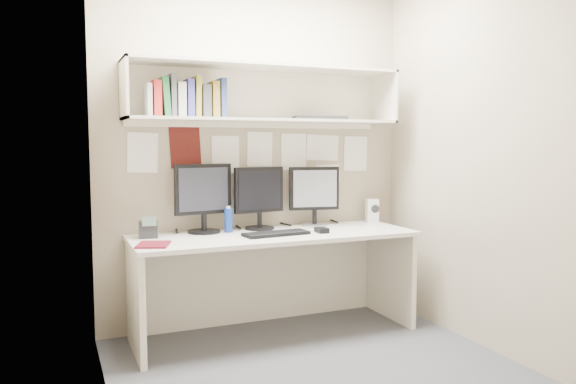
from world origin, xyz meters
name	(u,v)px	position (x,y,z in m)	size (l,w,h in m)	color
floor	(314,366)	(0.00, 0.00, 0.00)	(2.40, 2.00, 0.01)	#414246
wall_back	(257,152)	(0.00, 1.00, 1.30)	(2.40, 0.02, 2.60)	gray
wall_front	(415,159)	(0.00, -1.00, 1.30)	(2.40, 0.02, 2.60)	gray
wall_left	(103,156)	(-1.20, 0.00, 1.30)	(0.02, 2.00, 2.60)	gray
wall_right	(474,153)	(1.20, 0.00, 1.30)	(0.02, 2.00, 2.60)	gray
desk	(274,283)	(0.00, 0.65, 0.37)	(2.00, 0.70, 0.73)	beige
overhead_hutch	(263,94)	(0.00, 0.86, 1.72)	(2.00, 0.38, 0.40)	beige
pinned_papers	(257,158)	(0.00, 0.99, 1.25)	(1.92, 0.01, 0.48)	white
monitor_left	(203,196)	(-0.45, 0.87, 0.99)	(0.42, 0.23, 0.49)	black
monitor_center	(259,195)	(-0.03, 0.87, 0.98)	(0.40, 0.22, 0.46)	black
monitor_right	(314,194)	(0.42, 0.87, 0.98)	(0.39, 0.21, 0.45)	#A5A5AA
keyboard	(276,234)	(-0.02, 0.56, 0.74)	(0.46, 0.16, 0.02)	black
mouse	(322,230)	(0.32, 0.54, 0.75)	(0.07, 0.12, 0.04)	black
speaker	(372,210)	(0.94, 0.87, 0.82)	(0.12, 0.12, 0.19)	silver
blue_bottle	(228,220)	(-0.29, 0.81, 0.82)	(0.06, 0.06, 0.19)	navy
maroon_notebook	(153,245)	(-0.87, 0.49, 0.74)	(0.19, 0.23, 0.01)	#580F1A
desk_phone	(148,229)	(-0.85, 0.80, 0.79)	(0.14, 0.13, 0.15)	black
book_stack	(186,99)	(-0.58, 0.82, 1.67)	(0.54, 0.18, 0.29)	#B9B7B3
hutch_tray	(320,118)	(0.43, 0.79, 1.55)	(0.40, 0.15, 0.03)	black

